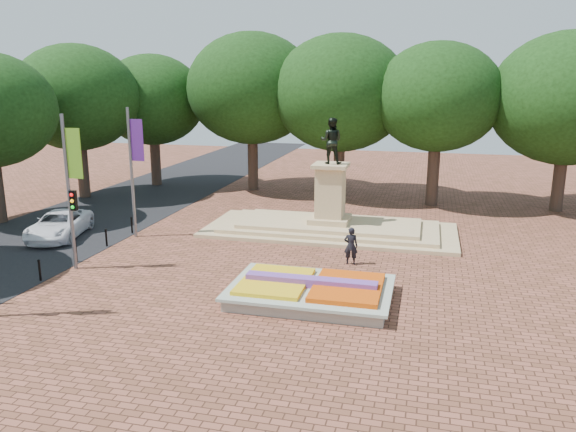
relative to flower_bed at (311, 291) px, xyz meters
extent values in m
plane|color=brown|center=(-1.03, 2.00, -0.38)|extent=(90.00, 90.00, 0.00)
cube|color=black|center=(-16.03, 7.00, -0.37)|extent=(9.00, 90.00, 0.02)
cube|color=gray|center=(-0.03, 0.00, -0.15)|extent=(6.00, 4.00, 0.45)
cube|color=beige|center=(-0.03, 0.00, 0.12)|extent=(6.30, 4.30, 0.12)
cube|color=#D6410B|center=(1.42, 0.00, 0.25)|extent=(2.60, 3.40, 0.22)
cube|color=yellow|center=(-1.48, 0.00, 0.24)|extent=(2.60, 3.40, 0.18)
cube|color=#63338E|center=(-0.03, 0.00, 0.34)|extent=(5.20, 0.55, 0.38)
cube|color=tan|center=(-1.03, 10.00, -0.28)|extent=(14.00, 6.00, 0.20)
cube|color=tan|center=(-1.03, 10.00, -0.08)|extent=(12.00, 5.00, 0.20)
cube|color=tan|center=(-1.03, 10.00, 0.12)|extent=(10.00, 4.00, 0.20)
cube|color=tan|center=(-1.03, 10.00, 0.37)|extent=(2.20, 2.20, 0.30)
cube|color=tan|center=(-1.03, 10.00, 1.92)|extent=(1.50, 1.50, 2.80)
cube|color=tan|center=(-1.03, 10.00, 3.42)|extent=(1.90, 1.90, 0.20)
imported|color=black|center=(-1.03, 10.00, 4.77)|extent=(1.22, 0.95, 2.50)
cylinder|color=#3C2A21|center=(-17.03, 20.00, 1.62)|extent=(0.80, 0.80, 4.00)
ellipsoid|color=black|center=(-17.03, 20.00, 6.32)|extent=(8.80, 8.80, 7.48)
cylinder|color=#3C2A21|center=(-9.03, 20.00, 1.62)|extent=(0.80, 0.80, 4.00)
ellipsoid|color=black|center=(-9.03, 20.00, 6.32)|extent=(8.80, 8.80, 7.48)
cylinder|color=#3C2A21|center=(-2.03, 20.00, 1.62)|extent=(0.80, 0.80, 4.00)
ellipsoid|color=black|center=(-2.03, 20.00, 6.32)|extent=(8.80, 8.80, 7.48)
cylinder|color=#3C2A21|center=(4.97, 20.00, 1.62)|extent=(0.80, 0.80, 4.00)
ellipsoid|color=black|center=(4.97, 20.00, 6.32)|extent=(8.80, 8.80, 7.48)
cylinder|color=#3C2A21|center=(11.97, 20.00, 1.62)|extent=(0.80, 0.80, 4.00)
ellipsoid|color=black|center=(11.97, 20.00, 6.32)|extent=(8.80, 8.80, 7.48)
cylinder|color=#3C2A21|center=(-20.53, 15.00, 1.54)|extent=(0.80, 0.80, 3.84)
ellipsoid|color=black|center=(-20.53, 15.00, 6.03)|extent=(8.40, 8.40, 7.14)
cylinder|color=slate|center=(-11.23, 1.00, 3.12)|extent=(0.16, 0.16, 7.00)
cube|color=#66A921|center=(-10.78, 1.00, 4.92)|extent=(0.70, 0.04, 2.20)
cylinder|color=slate|center=(-11.23, 6.50, 3.12)|extent=(0.16, 0.16, 7.00)
cube|color=#551E80|center=(-10.78, 6.50, 4.92)|extent=(0.70, 0.04, 2.20)
cube|color=black|center=(-11.03, 1.00, 2.82)|extent=(0.28, 0.18, 0.90)
cylinder|color=black|center=(-11.73, -0.80, 0.07)|extent=(0.10, 0.10, 0.90)
sphere|color=black|center=(-11.73, -0.80, 0.54)|extent=(0.12, 0.12, 0.12)
cylinder|color=black|center=(-11.73, 1.80, 0.07)|extent=(0.10, 0.10, 0.90)
sphere|color=black|center=(-11.73, 1.80, 0.54)|extent=(0.12, 0.12, 0.12)
cylinder|color=black|center=(-11.73, 4.40, 0.07)|extent=(0.10, 0.10, 0.90)
sphere|color=black|center=(-11.73, 4.40, 0.54)|extent=(0.12, 0.12, 0.12)
cylinder|color=black|center=(-11.73, 7.00, 0.07)|extent=(0.10, 0.10, 0.90)
sphere|color=black|center=(-11.73, 7.00, 0.54)|extent=(0.12, 0.12, 0.12)
imported|color=white|center=(-15.16, 5.32, 0.33)|extent=(3.58, 5.55, 1.42)
imported|color=black|center=(0.90, 4.69, 0.52)|extent=(0.69, 0.49, 1.79)
camera|label=1|loc=(4.15, -20.27, 8.14)|focal=35.00mm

